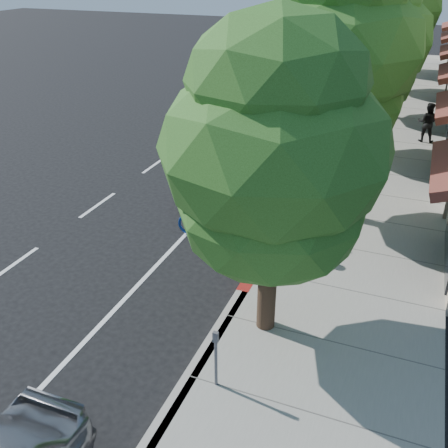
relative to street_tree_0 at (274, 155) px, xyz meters
The scene contains 17 objects.
ground 4.66m from the street_tree_0, 114.23° to the left, with size 120.00×120.00×0.00m, color black.
sidewalk 10.87m from the street_tree_0, 82.03° to the left, with size 4.60×56.00×0.15m, color gray.
curb 10.82m from the street_tree_0, 95.14° to the left, with size 0.30×56.00×0.15m, color #9E998E.
curb_red_segment 5.11m from the street_tree_0, 106.70° to the left, with size 0.32×4.00×0.15m, color maroon.
street_tree_0 is the anchor object (origin of this frame).
street_tree_1 6.06m from the street_tree_0, 90.00° to the left, with size 4.68×4.68×7.99m.
street_tree_2 12.01m from the street_tree_0, 90.00° to the left, with size 5.00×5.00×7.43m.
street_tree_3 18.03m from the street_tree_0, 90.00° to the left, with size 5.31×5.31×8.31m.
street_tree_4 24.01m from the street_tree_0, 90.00° to the left, with size 4.91×4.91×7.72m.
street_tree_5 30.00m from the street_tree_0, 90.00° to the left, with size 5.08×5.08×6.86m.
cyclist 4.67m from the street_tree_0, 109.17° to the left, with size 0.68×0.45×1.86m, color silver.
bicycle 5.69m from the street_tree_0, 127.37° to the left, with size 0.74×2.12×1.12m, color navy.
silver_suv 8.73m from the street_tree_0, 112.46° to the left, with size 2.97×6.44×1.79m, color #9F9FA4.
dark_sedan 15.44m from the street_tree_0, 96.70° to the left, with size 1.79×5.14×1.69m, color black.
white_pickup 20.38m from the street_tree_0, 95.30° to the left, with size 2.33×5.74×1.67m, color silver.
dark_suv_far 29.00m from the street_tree_0, 96.18° to the left, with size 1.87×4.66×1.59m, color black.
pedestrian 15.06m from the street_tree_0, 79.22° to the left, with size 0.83×0.64×1.70m, color black.
Camera 1 is at (3.23, -10.37, 7.30)m, focal length 40.00 mm.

